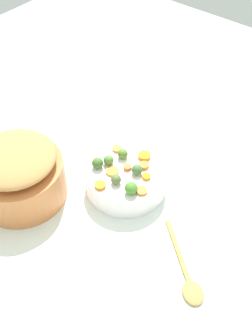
# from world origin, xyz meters

# --- Properties ---
(tabletop) EXTENTS (2.40, 2.40, 0.02)m
(tabletop) POSITION_xyz_m (0.00, 0.00, 0.01)
(tabletop) COLOR white
(tabletop) RESTS_ON ground
(serving_bowl_carrots) EXTENTS (0.25, 0.25, 0.08)m
(serving_bowl_carrots) POSITION_xyz_m (0.02, -0.03, 0.06)
(serving_bowl_carrots) COLOR white
(serving_bowl_carrots) RESTS_ON tabletop
(metal_pot) EXTENTS (0.27, 0.27, 0.13)m
(metal_pot) POSITION_xyz_m (-0.20, 0.20, 0.08)
(metal_pot) COLOR #CB763E
(metal_pot) RESTS_ON tabletop
(stuffing_mound) EXTENTS (0.24, 0.24, 0.06)m
(stuffing_mound) POSITION_xyz_m (-0.20, 0.20, 0.18)
(stuffing_mound) COLOR tan
(stuffing_mound) RESTS_ON metal_pot
(carrot_slice_0) EXTENTS (0.04, 0.04, 0.01)m
(carrot_slice_0) POSITION_xyz_m (0.07, 0.05, 0.10)
(carrot_slice_0) COLOR orange
(carrot_slice_0) RESTS_ON serving_bowl_carrots
(carrot_slice_1) EXTENTS (0.05, 0.05, 0.01)m
(carrot_slice_1) POSITION_xyz_m (-0.01, -0.12, 0.10)
(carrot_slice_1) COLOR orange
(carrot_slice_1) RESTS_ON serving_bowl_carrots
(carrot_slice_2) EXTENTS (0.03, 0.03, 0.01)m
(carrot_slice_2) POSITION_xyz_m (0.03, -0.03, 0.10)
(carrot_slice_2) COLOR orange
(carrot_slice_2) RESTS_ON serving_bowl_carrots
(carrot_slice_3) EXTENTS (0.06, 0.06, 0.01)m
(carrot_slice_3) POSITION_xyz_m (0.10, -0.04, 0.10)
(carrot_slice_3) COLOR orange
(carrot_slice_3) RESTS_ON serving_bowl_carrots
(carrot_slice_4) EXTENTS (0.04, 0.04, 0.01)m
(carrot_slice_4) POSITION_xyz_m (0.04, -0.09, 0.10)
(carrot_slice_4) COLOR orange
(carrot_slice_4) RESTS_ON serving_bowl_carrots
(carrot_slice_5) EXTENTS (0.04, 0.04, 0.01)m
(carrot_slice_5) POSITION_xyz_m (-0.07, -0.01, 0.10)
(carrot_slice_5) COLOR orange
(carrot_slice_5) RESTS_ON serving_bowl_carrots
(carrot_slice_6) EXTENTS (0.04, 0.04, 0.01)m
(carrot_slice_6) POSITION_xyz_m (-0.01, -0.00, 0.10)
(carrot_slice_6) COLOR orange
(carrot_slice_6) RESTS_ON serving_bowl_carrots
(carrot_slice_7) EXTENTS (0.04, 0.04, 0.01)m
(carrot_slice_7) POSITION_xyz_m (0.07, -0.06, 0.10)
(carrot_slice_7) COLOR orange
(carrot_slice_7) RESTS_ON serving_bowl_carrots
(brussels_sprout_0) EXTENTS (0.03, 0.03, 0.03)m
(brussels_sprout_0) POSITION_xyz_m (0.01, 0.03, 0.11)
(brussels_sprout_0) COLOR #5A863C
(brussels_sprout_0) RESTS_ON serving_bowl_carrots
(brussels_sprout_1) EXTENTS (0.03, 0.03, 0.03)m
(brussels_sprout_1) POSITION_xyz_m (0.03, -0.06, 0.11)
(brussels_sprout_1) COLOR #4A713E
(brussels_sprout_1) RESTS_ON serving_bowl_carrots
(brussels_sprout_2) EXTENTS (0.03, 0.03, 0.03)m
(brussels_sprout_2) POSITION_xyz_m (0.06, 0.01, 0.11)
(brussels_sprout_2) COLOR #57832E
(brussels_sprout_2) RESTS_ON serving_bowl_carrots
(brussels_sprout_3) EXTENTS (0.03, 0.03, 0.03)m
(brussels_sprout_3) POSITION_xyz_m (-0.03, -0.04, 0.11)
(brussels_sprout_3) COLOR #586B38
(brussels_sprout_3) RESTS_ON serving_bowl_carrots
(brussels_sprout_4) EXTENTS (0.04, 0.04, 0.04)m
(brussels_sprout_4) POSITION_xyz_m (-0.03, -0.09, 0.11)
(brussels_sprout_4) COLOR #4B892C
(brussels_sprout_4) RESTS_ON serving_bowl_carrots
(brussels_sprout_5) EXTENTS (0.03, 0.03, 0.03)m
(brussels_sprout_5) POSITION_xyz_m (-0.02, 0.05, 0.11)
(brussels_sprout_5) COLOR #446F2C
(brussels_sprout_5) RESTS_ON serving_bowl_carrots
(wooden_spoon) EXTENTS (0.19, 0.22, 0.01)m
(wooden_spoon) POSITION_xyz_m (-0.12, -0.35, 0.03)
(wooden_spoon) COLOR #A88B48
(wooden_spoon) RESTS_ON tabletop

